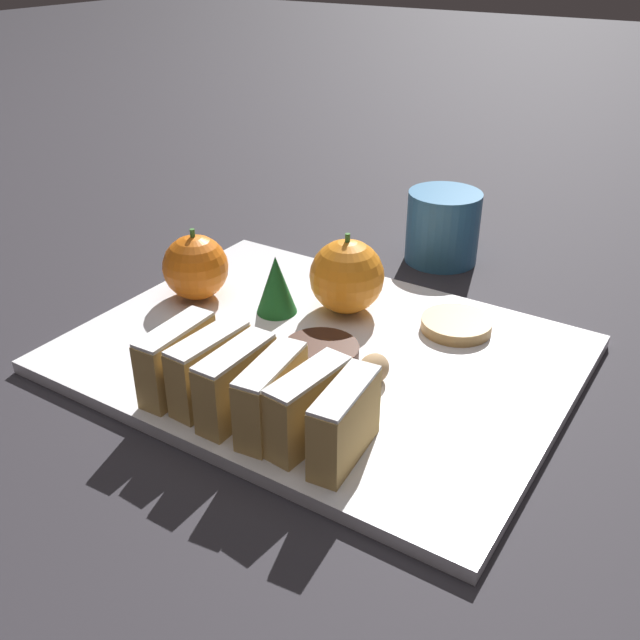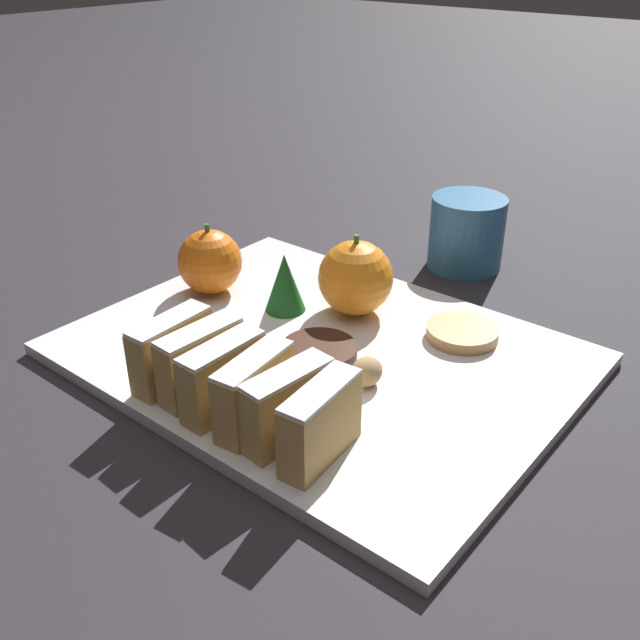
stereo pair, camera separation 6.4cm
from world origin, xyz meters
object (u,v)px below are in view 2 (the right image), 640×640
walnut (366,372)px  chocolate_cookie (319,351)px  orange_near (210,262)px  coffee_mug (464,231)px  orange_far (355,278)px

walnut → chocolate_cookie: (0.01, 0.06, -0.01)m
orange_near → coffee_mug: (0.25, -0.16, -0.00)m
walnut → orange_far: bearing=41.0°
orange_near → orange_far: size_ratio=0.92×
orange_near → orange_far: orange_far is taller
chocolate_cookie → orange_far: bearing=16.9°
walnut → chocolate_cookie: bearing=81.3°
walnut → coffee_mug: (0.29, 0.07, 0.02)m
orange_far → walnut: orange_far is taller
orange_near → coffee_mug: orange_near is taller
walnut → chocolate_cookie: size_ratio=0.45×
orange_near → walnut: orange_near is taller
orange_near → walnut: size_ratio=2.46×
walnut → coffee_mug: bearing=13.8°
coffee_mug → orange_far: bearing=175.6°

